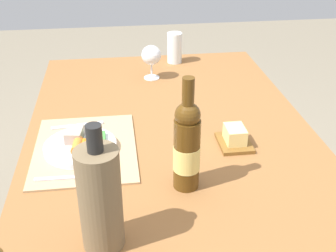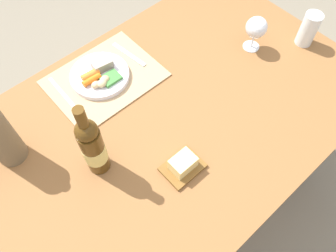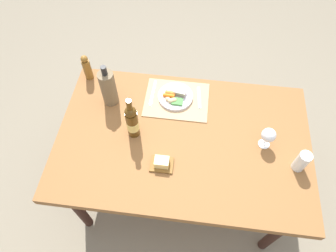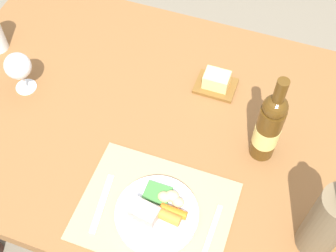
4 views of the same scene
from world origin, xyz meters
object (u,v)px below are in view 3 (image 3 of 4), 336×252
at_px(cooler_bottle, 108,88).
at_px(wine_glass, 268,135).
at_px(pepper_mill, 87,68).
at_px(dinner_plate, 175,96).
at_px(butter_dish, 162,163).
at_px(water_tumbler, 301,162).
at_px(knife, 153,93).
at_px(fork, 199,98).
at_px(dining_table, 183,144).
at_px(wine_bottle, 132,121).

relative_size(cooler_bottle, wine_glass, 2.13).
bearing_deg(pepper_mill, dinner_plate, 169.59).
xyz_separation_m(butter_dish, wine_glass, (-0.58, -0.21, 0.08)).
xyz_separation_m(cooler_bottle, water_tumbler, (-1.14, 0.33, -0.07)).
xyz_separation_m(water_tumbler, butter_dish, (0.76, 0.08, -0.04)).
relative_size(pepper_mill, butter_dish, 1.50).
height_order(knife, water_tumbler, water_tumbler).
bearing_deg(butter_dish, pepper_mill, -45.69).
xyz_separation_m(fork, knife, (0.30, -0.00, 0.00)).
bearing_deg(water_tumbler, wine_glass, -34.82).
height_order(dining_table, knife, knife).
height_order(dinner_plate, water_tumbler, water_tumbler).
bearing_deg(cooler_bottle, dinner_plate, -170.39).
xyz_separation_m(knife, water_tumbler, (-0.88, 0.42, 0.05)).
xyz_separation_m(dinner_plate, wine_bottle, (0.22, 0.29, 0.11)).
relative_size(dining_table, knife, 7.37).
relative_size(wine_bottle, wine_glass, 2.20).
relative_size(dining_table, water_tumbler, 10.81).
bearing_deg(knife, wine_bottle, 79.26).
relative_size(cooler_bottle, water_tumbler, 2.22).
bearing_deg(water_tumbler, dinner_plate, -28.39).
relative_size(knife, butter_dish, 1.57).
height_order(knife, wine_bottle, wine_bottle).
bearing_deg(wine_glass, dining_table, 2.33).
relative_size(fork, pepper_mill, 0.90).
bearing_deg(pepper_mill, water_tumbler, 159.17).
xyz_separation_m(knife, butter_dish, (-0.13, 0.50, 0.02)).
bearing_deg(cooler_bottle, water_tumbler, 163.93).
relative_size(fork, water_tumbler, 1.26).
distance_m(knife, water_tumbler, 0.98).
height_order(water_tumbler, butter_dish, water_tumbler).
bearing_deg(dinner_plate, water_tumbler, 151.61).
distance_m(fork, pepper_mill, 0.76).
relative_size(dinner_plate, cooler_bottle, 0.72).
xyz_separation_m(pepper_mill, wine_glass, (-1.15, 0.38, 0.01)).
distance_m(wine_bottle, wine_glass, 0.77).
bearing_deg(wine_bottle, fork, -140.10).
xyz_separation_m(dining_table, pepper_mill, (0.68, -0.40, 0.17)).
distance_m(knife, wine_glass, 0.77).
xyz_separation_m(dining_table, fork, (-0.07, -0.31, 0.08)).
distance_m(dining_table, fork, 0.33).
bearing_deg(butter_dish, wine_bottle, -44.87).
bearing_deg(cooler_bottle, knife, -160.64).
bearing_deg(dinner_plate, wine_glass, 153.87).
height_order(fork, pepper_mill, pepper_mill).
height_order(cooler_bottle, wine_bottle, wine_bottle).
bearing_deg(cooler_bottle, butter_dish, 132.99).
bearing_deg(dining_table, butter_dish, 61.39).
bearing_deg(wine_bottle, cooler_bottle, -49.01).
bearing_deg(wine_glass, dinner_plate, -26.13).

